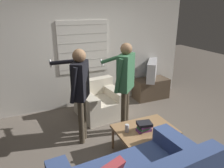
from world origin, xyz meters
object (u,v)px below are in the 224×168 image
object	(u,v)px
person_left_standing	(80,85)
spare_remote	(161,130)
tv	(152,70)
book_stack	(144,126)
armchair_beige	(100,102)
soda_can	(127,128)
coffee_table	(145,131)
person_right_standing	(125,78)

from	to	relation	value
person_left_standing	spare_remote	bearing A→B (deg)	-100.21
tv	book_stack	xyz separation A→B (m)	(-1.40, -1.94, -0.23)
tv	spare_remote	bearing A→B (deg)	7.47
armchair_beige	soda_can	size ratio (longest dim) A/B	7.95
tv	person_left_standing	bearing A→B (deg)	-25.06
book_stack	soda_can	world-z (taller)	book_stack
coffee_table	spare_remote	size ratio (longest dim) A/B	6.90
person_left_standing	book_stack	xyz separation A→B (m)	(0.78, -0.79, -0.53)
coffee_table	tv	world-z (taller)	tv
armchair_beige	spare_remote	world-z (taller)	armchair_beige
coffee_table	soda_can	distance (m)	0.33
coffee_table	soda_can	world-z (taller)	soda_can
tv	person_right_standing	xyz separation A→B (m)	(-1.36, -1.17, 0.33)
person_right_standing	coffee_table	bearing A→B (deg)	-133.40
armchair_beige	person_right_standing	world-z (taller)	person_right_standing
person_right_standing	book_stack	xyz separation A→B (m)	(-0.04, -0.77, -0.55)
spare_remote	soda_can	bearing A→B (deg)	176.34
armchair_beige	soda_can	world-z (taller)	armchair_beige
coffee_table	tv	bearing A→B (deg)	54.39
spare_remote	person_left_standing	bearing A→B (deg)	156.99
coffee_table	person_left_standing	bearing A→B (deg)	138.69
armchair_beige	coffee_table	bearing A→B (deg)	90.43
book_stack	soda_can	xyz separation A→B (m)	(-0.25, 0.09, -0.02)
armchair_beige	soda_can	xyz separation A→B (m)	(-0.11, -1.51, 0.21)
person_right_standing	soda_can	world-z (taller)	person_right_standing
tv	book_stack	bearing A→B (deg)	1.24
tv	soda_can	distance (m)	2.50
person_left_standing	tv	bearing A→B (deg)	-30.89
tv	spare_remote	distance (m)	2.38
person_right_standing	book_stack	world-z (taller)	person_right_standing
armchair_beige	spare_remote	distance (m)	1.76
tv	person_left_standing	distance (m)	2.49
book_stack	spare_remote	bearing A→B (deg)	-24.71
person_left_standing	spare_remote	world-z (taller)	person_left_standing
book_stack	soda_can	distance (m)	0.27
armchair_beige	coffee_table	distance (m)	1.56
book_stack	person_right_standing	bearing A→B (deg)	86.79
coffee_table	soda_can	xyz separation A→B (m)	(-0.31, 0.03, 0.10)
tv	coffee_table	bearing A→B (deg)	1.49
coffee_table	soda_can	size ratio (longest dim) A/B	7.45
tv	person_right_standing	world-z (taller)	person_right_standing
armchair_beige	person_left_standing	distance (m)	1.28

